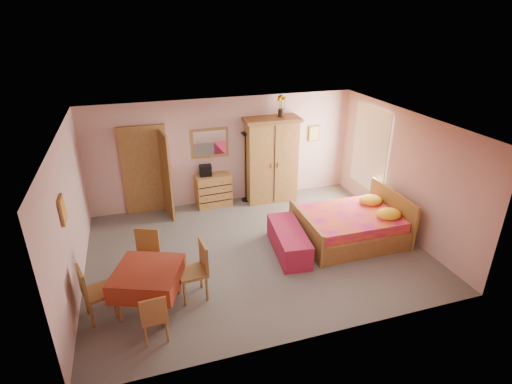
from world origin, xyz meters
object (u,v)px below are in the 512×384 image
object	(u,v)px
floor_lamp	(246,168)
chair_east	(192,271)
stereo	(205,170)
sunflower_vase	(281,106)
wall_mirror	(210,143)
dining_table	(149,288)
chair_west	(98,291)
chair_south	(154,315)
chest_of_drawers	(214,190)
bed	(350,218)
chair_north	(145,258)
wardrobe	(271,160)
bench	(289,241)

from	to	relation	value
floor_lamp	chair_east	xyz separation A→B (m)	(-1.90, -3.35, -0.38)
stereo	sunflower_vase	distance (m)	2.36
stereo	chair_east	world-z (taller)	stereo
wall_mirror	dining_table	distance (m)	4.17
floor_lamp	chair_east	distance (m)	3.87
wall_mirror	chair_west	world-z (taller)	wall_mirror
stereo	chair_south	world-z (taller)	stereo
chest_of_drawers	chair_west	distance (m)	4.20
bed	chair_north	xyz separation A→B (m)	(-4.14, -0.19, -0.01)
chair_west	chair_east	world-z (taller)	chair_east
wall_mirror	chair_north	distance (m)	3.52
wardrobe	sunflower_vase	bearing A→B (deg)	4.22
stereo	chair_west	xyz separation A→B (m)	(-2.35, -3.39, -0.46)
floor_lamp	wardrobe	distance (m)	0.65
chair_south	chair_west	world-z (taller)	chair_west
stereo	wardrobe	bearing A→B (deg)	-3.53
wall_mirror	floor_lamp	distance (m)	1.08
sunflower_vase	bench	xyz separation A→B (m)	(-0.72, -2.46, -2.12)
chest_of_drawers	wardrobe	bearing A→B (deg)	-6.43
wardrobe	sunflower_vase	distance (m)	1.34
dining_table	chair_south	world-z (taller)	chair_south
stereo	bed	size ratio (longest dim) A/B	0.13
floor_lamp	stereo	bearing A→B (deg)	179.84
floor_lamp	sunflower_vase	size ratio (longest dim) A/B	3.47
floor_lamp	bed	xyz separation A→B (m)	(1.53, -2.46, -0.40)
chest_of_drawers	bed	size ratio (longest dim) A/B	0.40
floor_lamp	dining_table	world-z (taller)	floor_lamp
bench	chair_north	bearing A→B (deg)	-177.80
bed	chair_east	distance (m)	3.54
wardrobe	chair_north	world-z (taller)	wardrobe
chest_of_drawers	chair_north	world-z (taller)	chair_north
stereo	chair_west	distance (m)	4.15
chair_south	chair_north	xyz separation A→B (m)	(-0.03, 1.45, 0.06)
wardrobe	bench	distance (m)	2.62
wardrobe	chair_north	size ratio (longest dim) A/B	2.24
dining_table	chair_east	distance (m)	0.72
wardrobe	chair_north	distance (m)	4.16
wardrobe	chair_east	distance (m)	4.15
dining_table	chair_south	xyz separation A→B (m)	(0.02, -0.70, 0.04)
chair_west	sunflower_vase	bearing A→B (deg)	111.75
floor_lamp	chair_south	xyz separation A→B (m)	(-2.58, -4.10, -0.48)
wall_mirror	bed	size ratio (longest dim) A/B	0.43
stereo	bench	bearing A→B (deg)	-65.85
chest_of_drawers	sunflower_vase	world-z (taller)	sunflower_vase
wardrobe	sunflower_vase	world-z (taller)	sunflower_vase
wall_mirror	chair_west	distance (m)	4.50
floor_lamp	chair_north	size ratio (longest dim) A/B	1.88
chest_of_drawers	chair_east	distance (m)	3.49
bench	chair_south	xyz separation A→B (m)	(-2.72, -1.55, 0.16)
chest_of_drawers	wall_mirror	bearing A→B (deg)	86.43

